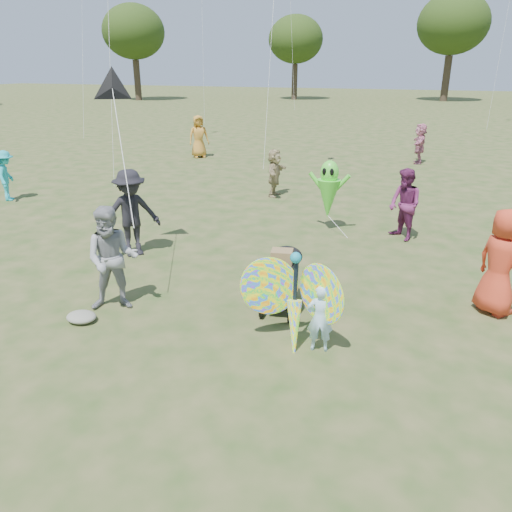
{
  "coord_description": "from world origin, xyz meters",
  "views": [
    {
      "loc": [
        2.25,
        -5.23,
        3.88
      ],
      "look_at": [
        -0.2,
        1.5,
        1.1
      ],
      "focal_mm": 35.0,
      "sensor_mm": 36.0,
      "label": 1
    }
  ],
  "objects": [
    {
      "name": "ground",
      "position": [
        0.0,
        0.0,
        0.0
      ],
      "size": [
        160.0,
        160.0,
        0.0
      ],
      "primitive_type": "plane",
      "color": "#51592B",
      "rests_on": "ground"
    },
    {
      "name": "child_girl",
      "position": [
        0.96,
        0.95,
        0.51
      ],
      "size": [
        0.42,
        0.32,
        1.02
      ],
      "primitive_type": "imported",
      "rotation": [
        0.0,
        0.0,
        3.37
      ],
      "color": "#ADDAF6",
      "rests_on": "ground"
    },
    {
      "name": "adult_man",
      "position": [
        -2.55,
        1.08,
        0.89
      ],
      "size": [
        1.07,
        0.98,
        1.77
      ],
      "primitive_type": "imported",
      "rotation": [
        0.0,
        0.0,
        0.45
      ],
      "color": "gray",
      "rests_on": "ground"
    },
    {
      "name": "grey_bag",
      "position": [
        -2.81,
        0.47,
        0.08
      ],
      "size": [
        0.49,
        0.4,
        0.16
      ],
      "primitive_type": "ellipsoid",
      "color": "gray",
      "rests_on": "ground"
    },
    {
      "name": "crowd_a",
      "position": [
        3.42,
        3.11,
        0.89
      ],
      "size": [
        1.01,
        1.01,
        1.78
      ],
      "primitive_type": "imported",
      "rotation": [
        0.0,
        0.0,
        2.35
      ],
      "color": "red",
      "rests_on": "ground"
    },
    {
      "name": "crowd_b",
      "position": [
        -3.67,
        3.35,
        0.93
      ],
      "size": [
        1.31,
        1.36,
        1.86
      ],
      "primitive_type": "imported",
      "rotation": [
        0.0,
        0.0,
        0.85
      ],
      "color": "black",
      "rests_on": "ground"
    },
    {
      "name": "crowd_d",
      "position": [
        -2.42,
        9.26,
        0.73
      ],
      "size": [
        0.48,
        1.36,
        1.45
      ],
      "primitive_type": "imported",
      "rotation": [
        0.0,
        0.0,
        1.61
      ],
      "color": "tan",
      "rests_on": "ground"
    },
    {
      "name": "crowd_e",
      "position": [
        1.66,
        6.39,
        0.83
      ],
      "size": [
        1.01,
        1.02,
        1.66
      ],
      "primitive_type": "imported",
      "rotation": [
        0.0,
        0.0,
        5.46
      ],
      "color": "#6B2353",
      "rests_on": "ground"
    },
    {
      "name": "crowd_g",
      "position": [
        -7.64,
        14.62,
        0.9
      ],
      "size": [
        1.04,
        1.01,
        1.8
      ],
      "primitive_type": "imported",
      "rotation": [
        0.0,
        0.0,
        0.71
      ],
      "color": "#C3832D",
      "rests_on": "ground"
    },
    {
      "name": "crowd_i",
      "position": [
        -9.78,
        6.04,
        0.74
      ],
      "size": [
        0.99,
        1.11,
        1.49
      ],
      "primitive_type": "imported",
      "rotation": [
        0.0,
        0.0,
        2.15
      ],
      "color": "#21AAB5",
      "rests_on": "ground"
    },
    {
      "name": "crowd_j",
      "position": [
        1.47,
        16.45,
        0.8
      ],
      "size": [
        0.57,
        1.52,
        1.61
      ],
      "primitive_type": "imported",
      "rotation": [
        0.0,
        0.0,
        4.78
      ],
      "color": "#C26F89",
      "rests_on": "ground"
    },
    {
      "name": "jogging_stroller",
      "position": [
        0.1,
        2.0,
        0.61
      ],
      "size": [
        0.61,
        1.1,
        1.09
      ],
      "rotation": [
        0.0,
        0.0,
        0.19
      ],
      "color": "black",
      "rests_on": "ground"
    },
    {
      "name": "butterfly_kite",
      "position": [
        0.59,
        0.93,
        0.71
      ],
      "size": [
        1.74,
        0.75,
        1.65
      ],
      "color": "#E15723",
      "rests_on": "ground"
    },
    {
      "name": "delta_kite_rig",
      "position": [
        -3.78,
        3.27,
        3.41
      ],
      "size": [
        2.1,
        2.44,
        2.41
      ],
      "color": "black",
      "rests_on": "ground"
    },
    {
      "name": "alien_kite",
      "position": [
        -0.13,
        6.42,
        0.97
      ],
      "size": [
        1.12,
        0.69,
        1.74
      ],
      "color": "#52E435",
      "rests_on": "ground"
    },
    {
      "name": "tree_line",
      "position": [
        3.67,
        44.99,
        6.86
      ],
      "size": [
        91.78,
        33.6,
        10.79
      ],
      "color": "#3A2D21",
      "rests_on": "ground"
    }
  ]
}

